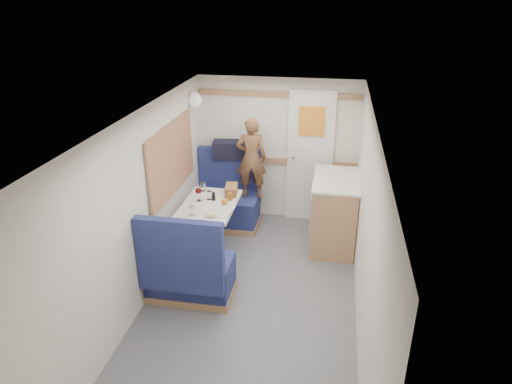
% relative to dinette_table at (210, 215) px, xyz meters
% --- Properties ---
extents(floor, '(4.50, 4.50, 0.00)m').
position_rel_dinette_table_xyz_m(floor, '(0.65, -1.00, -0.57)').
color(floor, '#515156').
rests_on(floor, ground).
extents(ceiling, '(4.50, 4.50, 0.00)m').
position_rel_dinette_table_xyz_m(ceiling, '(0.65, -1.00, 1.43)').
color(ceiling, silver).
rests_on(ceiling, wall_back).
extents(wall_back, '(2.20, 0.02, 2.00)m').
position_rel_dinette_table_xyz_m(wall_back, '(0.65, 1.25, 0.43)').
color(wall_back, silver).
rests_on(wall_back, floor).
extents(wall_left, '(0.02, 4.50, 2.00)m').
position_rel_dinette_table_xyz_m(wall_left, '(-0.45, -1.00, 0.43)').
color(wall_left, silver).
rests_on(wall_left, floor).
extents(wall_right, '(0.02, 4.50, 2.00)m').
position_rel_dinette_table_xyz_m(wall_right, '(1.75, -1.00, 0.43)').
color(wall_right, silver).
rests_on(wall_right, floor).
extents(oak_trim_low, '(2.15, 0.02, 0.08)m').
position_rel_dinette_table_xyz_m(oak_trim_low, '(0.65, 1.23, 0.28)').
color(oak_trim_low, '#8F5B40').
rests_on(oak_trim_low, wall_back).
extents(oak_trim_high, '(2.15, 0.02, 0.08)m').
position_rel_dinette_table_xyz_m(oak_trim_high, '(0.65, 1.23, 1.21)').
color(oak_trim_high, '#8F5B40').
rests_on(oak_trim_high, wall_back).
extents(side_window, '(0.04, 1.30, 0.72)m').
position_rel_dinette_table_xyz_m(side_window, '(-0.43, 0.00, 0.68)').
color(side_window, '#9FA88E').
rests_on(side_window, wall_left).
extents(rear_door, '(0.62, 0.12, 1.86)m').
position_rel_dinette_table_xyz_m(rear_door, '(1.10, 1.22, 0.41)').
color(rear_door, white).
rests_on(rear_door, wall_back).
extents(dinette_table, '(0.62, 0.92, 0.72)m').
position_rel_dinette_table_xyz_m(dinette_table, '(0.00, 0.00, 0.00)').
color(dinette_table, white).
rests_on(dinette_table, floor).
extents(bench_far, '(0.90, 0.59, 1.05)m').
position_rel_dinette_table_xyz_m(bench_far, '(-0.00, 0.86, -0.27)').
color(bench_far, navy).
rests_on(bench_far, floor).
extents(bench_near, '(0.90, 0.59, 1.05)m').
position_rel_dinette_table_xyz_m(bench_near, '(-0.00, -0.86, -0.27)').
color(bench_near, navy).
rests_on(bench_near, floor).
extents(ledge, '(0.90, 0.14, 0.04)m').
position_rel_dinette_table_xyz_m(ledge, '(-0.00, 1.12, 0.31)').
color(ledge, '#8F5B40').
rests_on(ledge, bench_far).
extents(dome_light, '(0.20, 0.20, 0.20)m').
position_rel_dinette_table_xyz_m(dome_light, '(-0.39, 0.85, 1.18)').
color(dome_light, white).
rests_on(dome_light, wall_left).
extents(galley_counter, '(0.57, 0.92, 0.92)m').
position_rel_dinette_table_xyz_m(galley_counter, '(1.47, 0.55, -0.10)').
color(galley_counter, '#8F5B40').
rests_on(galley_counter, floor).
extents(person, '(0.43, 0.31, 1.10)m').
position_rel_dinette_table_xyz_m(person, '(0.35, 0.87, 0.43)').
color(person, brown).
rests_on(person, bench_far).
extents(duffel_bag, '(0.52, 0.30, 0.24)m').
position_rel_dinette_table_xyz_m(duffel_bag, '(0.02, 1.12, 0.45)').
color(duffel_bag, black).
rests_on(duffel_bag, ledge).
extents(tray, '(0.29, 0.36, 0.02)m').
position_rel_dinette_table_xyz_m(tray, '(0.19, -0.18, 0.16)').
color(tray, silver).
rests_on(tray, dinette_table).
extents(orange_fruit, '(0.08, 0.08, 0.08)m').
position_rel_dinette_table_xyz_m(orange_fruit, '(0.20, -0.03, 0.21)').
color(orange_fruit, '#F15E0A').
rests_on(orange_fruit, tray).
extents(cheese_block, '(0.11, 0.08, 0.03)m').
position_rel_dinette_table_xyz_m(cheese_block, '(0.12, -0.35, 0.19)').
color(cheese_block, '#E1D582').
rests_on(cheese_block, tray).
extents(wine_glass, '(0.08, 0.08, 0.17)m').
position_rel_dinette_table_xyz_m(wine_glass, '(-0.14, 0.05, 0.28)').
color(wine_glass, white).
rests_on(wine_glass, dinette_table).
extents(tumbler_left, '(0.07, 0.07, 0.11)m').
position_rel_dinette_table_xyz_m(tumbler_left, '(-0.11, -0.33, 0.21)').
color(tumbler_left, white).
rests_on(tumbler_left, dinette_table).
extents(tumbler_mid, '(0.07, 0.07, 0.11)m').
position_rel_dinette_table_xyz_m(tumbler_mid, '(-0.17, 0.35, 0.21)').
color(tumbler_mid, white).
rests_on(tumbler_mid, dinette_table).
extents(tumbler_right, '(0.06, 0.06, 0.10)m').
position_rel_dinette_table_xyz_m(tumbler_right, '(-0.03, 0.12, 0.21)').
color(tumbler_right, white).
rests_on(tumbler_right, dinette_table).
extents(beer_glass, '(0.06, 0.06, 0.09)m').
position_rel_dinette_table_xyz_m(beer_glass, '(0.22, 0.14, 0.20)').
color(beer_glass, '#8E5414').
rests_on(beer_glass, dinette_table).
extents(pepper_grinder, '(0.04, 0.04, 0.11)m').
position_rel_dinette_table_xyz_m(pepper_grinder, '(0.03, 0.10, 0.21)').
color(pepper_grinder, black).
rests_on(pepper_grinder, dinette_table).
extents(bread_loaf, '(0.18, 0.28, 0.11)m').
position_rel_dinette_table_xyz_m(bread_loaf, '(0.20, 0.32, 0.21)').
color(bread_loaf, brown).
rests_on(bread_loaf, dinette_table).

